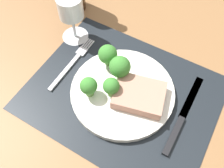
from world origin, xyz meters
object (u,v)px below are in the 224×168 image
at_px(plate, 122,92).
at_px(wine_glass, 71,11).
at_px(fork, 72,63).
at_px(knife, 181,120).
at_px(steak, 140,95).

xyz_separation_m(plate, wine_glass, (-0.21, 0.10, 0.08)).
bearing_deg(plate, fork, 174.90).
distance_m(plate, knife, 0.15).
height_order(steak, wine_glass, wine_glass).
bearing_deg(wine_glass, knife, -14.64).
height_order(steak, knife, steak).
relative_size(steak, fork, 0.60).
distance_m(plate, fork, 0.16).
bearing_deg(knife, plate, -178.06).
height_order(knife, wine_glass, wine_glass).
distance_m(plate, wine_glass, 0.25).
bearing_deg(plate, knife, 2.01).
relative_size(steak, wine_glass, 0.85).
bearing_deg(wine_glass, steak, -21.18).
xyz_separation_m(plate, fork, (-0.16, 0.01, -0.01)).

